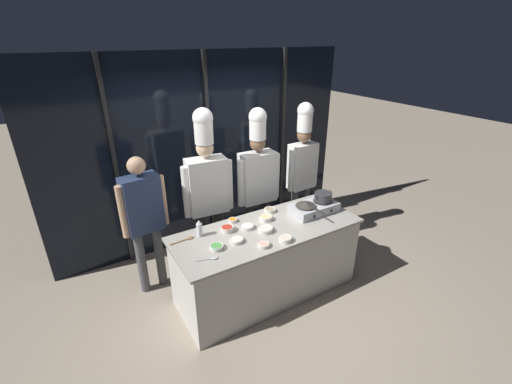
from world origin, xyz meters
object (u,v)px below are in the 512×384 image
at_px(prep_bowl_shrimp, 264,245).
at_px(prep_bowl_onion, 265,229).
at_px(prep_bowl_chicken, 285,239).
at_px(chef_head, 207,184).
at_px(prep_bowl_ginger, 266,218).
at_px(prep_bowl_bean_sprouts, 237,240).
at_px(stock_pot, 323,196).
at_px(prep_bowl_mushrooms, 270,210).
at_px(prep_bowl_chili_flakes, 227,229).
at_px(portable_stove, 314,208).
at_px(serving_spoon_slotted, 187,239).
at_px(squeeze_bottle_clear, 199,229).
at_px(frying_pan, 306,204).
at_px(prep_bowl_carrots, 233,220).
at_px(chef_sous, 258,176).
at_px(prep_bowl_rice, 247,227).
at_px(serving_spoon_solid, 211,259).
at_px(person_guest, 144,213).
at_px(chef_line, 302,162).
at_px(prep_bowl_scallions, 217,247).

xyz_separation_m(prep_bowl_shrimp, prep_bowl_onion, (0.17, 0.24, 0.01)).
distance_m(prep_bowl_chicken, chef_head, 1.20).
bearing_deg(prep_bowl_ginger, prep_bowl_bean_sprouts, -155.41).
xyz_separation_m(stock_pot, prep_bowl_mushrooms, (-0.58, 0.29, -0.16)).
bearing_deg(prep_bowl_chili_flakes, prep_bowl_bean_sprouts, -93.57).
distance_m(portable_stove, serving_spoon_slotted, 1.56).
distance_m(squeeze_bottle_clear, prep_bowl_ginger, 0.80).
height_order(frying_pan, prep_bowl_onion, frying_pan).
relative_size(prep_bowl_carrots, serving_spoon_slotted, 0.38).
bearing_deg(frying_pan, chef_sous, 106.18).
bearing_deg(prep_bowl_onion, stock_pot, 4.75).
bearing_deg(chef_head, prep_bowl_mushrooms, 148.89).
xyz_separation_m(portable_stove, chef_sous, (-0.35, 0.74, 0.23)).
xyz_separation_m(prep_bowl_mushrooms, prep_bowl_rice, (-0.44, -0.21, 0.00)).
height_order(prep_bowl_onion, chef_sous, chef_sous).
bearing_deg(prep_bowl_shrimp, serving_spoon_solid, 171.83).
height_order(prep_bowl_ginger, chef_sous, chef_sous).
bearing_deg(portable_stove, prep_bowl_bean_sprouts, -175.24).
height_order(person_guest, chef_line, chef_line).
relative_size(portable_stove, serving_spoon_slotted, 2.10).
bearing_deg(person_guest, prep_bowl_chili_flakes, 132.77).
xyz_separation_m(prep_bowl_rice, chef_sous, (0.54, 0.66, 0.26)).
xyz_separation_m(portable_stove, prep_bowl_shrimp, (-0.92, -0.31, -0.04)).
relative_size(portable_stove, frying_pan, 1.34).
xyz_separation_m(frying_pan, prep_bowl_shrimp, (-0.79, -0.31, -0.13)).
distance_m(portable_stove, person_guest, 2.00).
bearing_deg(prep_bowl_shrimp, portable_stove, 18.57).
xyz_separation_m(prep_bowl_chili_flakes, chef_sous, (0.75, 0.59, 0.25)).
xyz_separation_m(prep_bowl_carrots, chef_head, (-0.10, 0.45, 0.31)).
bearing_deg(prep_bowl_scallions, prep_bowl_bean_sprouts, 1.49).
distance_m(prep_bowl_carrots, serving_spoon_solid, 0.74).
height_order(prep_bowl_onion, prep_bowl_chili_flakes, prep_bowl_chili_flakes).
relative_size(prep_bowl_rice, chef_line, 0.07).
bearing_deg(person_guest, prep_bowl_rice, 137.14).
distance_m(prep_bowl_carrots, chef_head, 0.55).
relative_size(squeeze_bottle_clear, prep_bowl_bean_sprouts, 1.35).
distance_m(prep_bowl_rice, person_guest, 1.18).
bearing_deg(stock_pot, chef_head, 147.70).
bearing_deg(serving_spoon_solid, portable_stove, 8.91).
bearing_deg(prep_bowl_rice, prep_bowl_chili_flakes, 163.05).
distance_m(serving_spoon_solid, chef_line, 2.19).
bearing_deg(frying_pan, chef_line, 54.81).
distance_m(frying_pan, prep_bowl_scallions, 1.23).
relative_size(prep_bowl_ginger, prep_bowl_rice, 1.04).
bearing_deg(chef_sous, prep_bowl_onion, 65.58).
bearing_deg(chef_head, squeeze_bottle_clear, 63.37).
distance_m(portable_stove, squeeze_bottle_clear, 1.42).
bearing_deg(frying_pan, prep_bowl_bean_sprouts, -174.85).
distance_m(portable_stove, prep_bowl_scallions, 1.36).
bearing_deg(prep_bowl_rice, stock_pot, -4.80).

